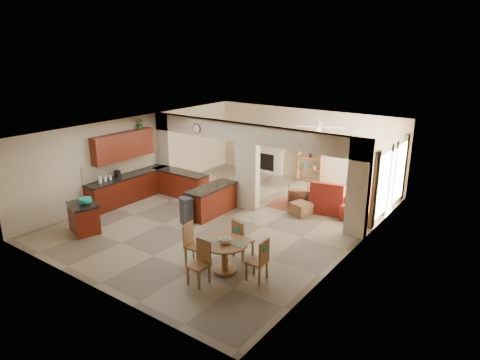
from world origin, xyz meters
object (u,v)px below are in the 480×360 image
Objects in this scene: kitchen_island at (84,218)px; armchair at (298,196)px; dining_table at (225,252)px; sofa at (366,201)px.

kitchen_island reaches higher than armchair.
dining_table is 5.85m from sofa.
kitchen_island is 4.71m from dining_table.
dining_table is at bearing 25.25° from kitchen_island.
kitchen_island is at bearing 132.27° from sofa.
armchair is (-2.03, -0.79, -0.01)m from sofa.
armchair is at bearing 72.24° from kitchen_island.
kitchen_island is 6.76m from armchair.
dining_table is (4.67, 0.56, 0.07)m from kitchen_island.
kitchen_island is 0.48× the size of sofa.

